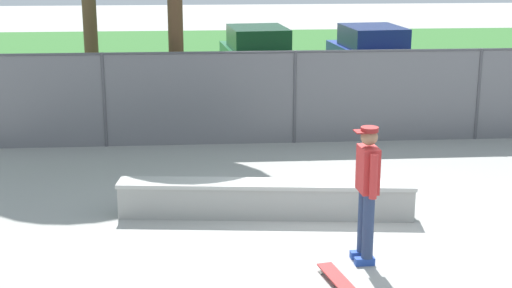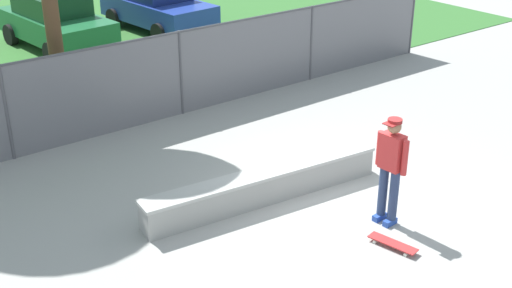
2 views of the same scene
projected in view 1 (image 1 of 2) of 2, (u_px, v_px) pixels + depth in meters
The scene contains 8 objects.
ground_plane at pixel (337, 232), 11.02m from camera, with size 80.00×80.00×0.00m, color #9E9E99.
grass_strip at pixel (256, 64), 25.80m from camera, with size 27.64×20.00×0.02m, color #336B2D.
concrete_ledge at pixel (266, 199), 11.59m from camera, with size 4.57×0.97×0.55m.
skateboarder at pixel (367, 188), 9.76m from camera, with size 0.32×0.60×1.84m.
skateboard at pixel (336, 277), 9.40m from camera, with size 0.36×0.82×0.09m.
chainlink_fence at pixel (295, 93), 15.61m from camera, with size 15.71×0.07×1.95m.
car_green at pixel (259, 55), 22.18m from camera, with size 2.32×4.35×1.66m.
car_blue at pixel (373, 54), 22.39m from camera, with size 2.32×4.35×1.66m.
Camera 1 is at (-1.98, -10.18, 4.14)m, focal length 52.90 mm.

